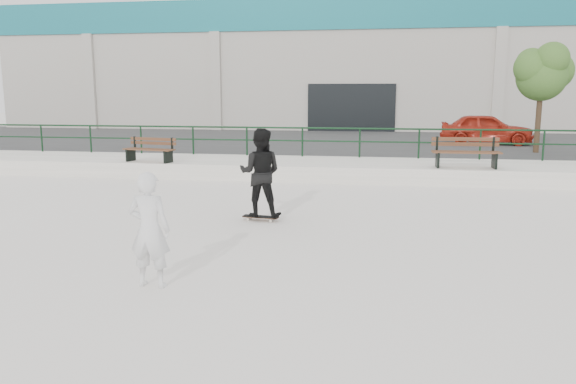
% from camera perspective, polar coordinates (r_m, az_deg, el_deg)
% --- Properties ---
extents(ground, '(120.00, 120.00, 0.00)m').
position_cam_1_polar(ground, '(9.28, -1.63, -7.05)').
color(ground, silver).
rests_on(ground, ground).
extents(ledge, '(30.00, 3.00, 0.50)m').
position_cam_1_polar(ledge, '(18.45, 3.98, 2.35)').
color(ledge, beige).
rests_on(ledge, ground).
extents(parking_strip, '(60.00, 14.00, 0.50)m').
position_cam_1_polar(parking_strip, '(26.87, 5.70, 4.77)').
color(parking_strip, '#373737').
rests_on(parking_strip, ground).
extents(railing, '(28.00, 0.06, 1.03)m').
position_cam_1_polar(railing, '(19.64, 4.38, 5.74)').
color(railing, '#12321A').
rests_on(railing, ledge).
extents(commercial_building, '(44.20, 16.33, 8.00)m').
position_cam_1_polar(commercial_building, '(40.77, 7.12, 12.65)').
color(commercial_building, beige).
rests_on(commercial_building, ground).
extents(bench_left, '(1.78, 0.82, 0.79)m').
position_cam_1_polar(bench_left, '(18.77, -13.83, 4.19)').
color(bench_left, brown).
rests_on(bench_left, ledge).
extents(bench_right, '(1.99, 0.63, 0.91)m').
position_cam_1_polar(bench_right, '(17.64, 17.61, 3.84)').
color(bench_right, brown).
rests_on(bench_right, ledge).
extents(tree, '(2.25, 2.00, 4.00)m').
position_cam_1_polar(tree, '(22.99, 24.47, 11.14)').
color(tree, brown).
rests_on(tree, parking_strip).
extents(red_car, '(4.04, 2.00, 1.32)m').
position_cam_1_polar(red_car, '(25.97, 19.50, 6.08)').
color(red_car, '#B32616').
rests_on(red_car, parking_strip).
extents(skateboard, '(0.80, 0.30, 0.09)m').
position_cam_1_polar(skateboard, '(12.16, -2.79, -2.56)').
color(skateboard, black).
rests_on(skateboard, ground).
extents(standing_skater, '(0.93, 0.73, 1.89)m').
position_cam_1_polar(standing_skater, '(11.98, -2.83, 1.96)').
color(standing_skater, black).
rests_on(standing_skater, skateboard).
extents(seated_skater, '(0.62, 0.42, 1.66)m').
position_cam_1_polar(seated_skater, '(8.15, -13.89, -3.75)').
color(seated_skater, white).
rests_on(seated_skater, ground).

